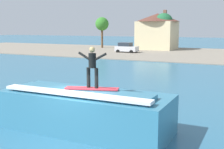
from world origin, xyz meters
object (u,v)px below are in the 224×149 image
(surfer, at_px, (92,65))
(tree_tall_bare, at_px, (164,22))
(wave_crest, at_px, (85,110))
(house_with_chimney, at_px, (157,30))
(tree_short_bushy, at_px, (102,24))
(surfboard, at_px, (92,88))
(car_near_shore, at_px, (126,48))

(surfer, height_order, tree_tall_bare, tree_tall_bare)
(wave_crest, bearing_deg, surfer, -5.97)
(house_with_chimney, distance_m, tree_short_bushy, 12.13)
(surfboard, xyz_separation_m, tree_short_bushy, (-23.95, 46.27, 3.25))
(surfboard, relative_size, surfer, 1.33)
(house_with_chimney, relative_size, tree_short_bushy, 1.33)
(surfer, height_order, tree_short_bushy, tree_short_bushy)
(car_near_shore, bearing_deg, house_with_chimney, 75.73)
(wave_crest, xyz_separation_m, tree_short_bushy, (-23.55, 46.22, 4.28))
(surfboard, bearing_deg, car_near_shore, 111.05)
(tree_tall_bare, bearing_deg, car_near_shore, -115.43)
(wave_crest, xyz_separation_m, surfboard, (0.39, -0.06, 1.04))
(house_with_chimney, height_order, tree_short_bushy, house_with_chimney)
(surfboard, distance_m, tree_tall_bare, 47.71)
(wave_crest, distance_m, car_near_shore, 40.14)
(surfboard, height_order, tree_tall_bare, tree_tall_bare)
(wave_crest, bearing_deg, car_near_shore, 110.56)
(wave_crest, height_order, tree_short_bushy, tree_short_bushy)
(house_with_chimney, bearing_deg, surfboard, -75.91)
(car_near_shore, distance_m, house_with_chimney, 10.73)
(surfer, bearing_deg, tree_tall_bare, 102.54)
(surfer, relative_size, house_with_chimney, 0.20)
(house_with_chimney, bearing_deg, tree_tall_bare, -35.46)
(house_with_chimney, bearing_deg, wave_crest, -76.34)
(tree_short_bushy, bearing_deg, wave_crest, -63.00)
(car_near_shore, relative_size, tree_tall_bare, 0.54)
(car_near_shore, height_order, house_with_chimney, house_with_chimney)
(tree_tall_bare, bearing_deg, surfboard, -77.49)
(wave_crest, height_order, surfer, surfer)
(surfboard, relative_size, house_with_chimney, 0.26)
(tree_tall_bare, bearing_deg, house_with_chimney, 144.54)
(house_with_chimney, bearing_deg, car_near_shore, -104.27)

